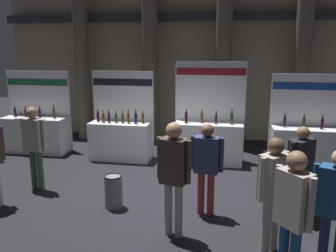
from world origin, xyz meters
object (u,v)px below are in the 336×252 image
object	(u,v)px
exhibitor_booth_3	(310,144)
visitor_4	(174,169)
visitor_9	(293,209)
trash_bin	(114,191)
visitor_1	(336,201)
visitor_5	(34,141)
exhibitor_booth_0	(36,131)
visitor_0	(273,185)
exhibitor_booth_1	(121,137)
visitor_2	(301,163)
visitor_7	(207,162)
exhibitor_booth_2	(208,138)

from	to	relation	value
exhibitor_booth_3	visitor_4	distance (m)	4.64
visitor_9	trash_bin	bearing A→B (deg)	17.96
visitor_1	visitor_5	world-z (taller)	visitor_5
exhibitor_booth_0	visitor_0	xyz separation A→B (m)	(5.95, -3.97, 0.44)
exhibitor_booth_1	visitor_2	distance (m)	4.76
visitor_7	visitor_0	bearing A→B (deg)	-38.33
visitor_0	visitor_2	bearing A→B (deg)	-162.55
trash_bin	visitor_2	xyz separation A→B (m)	(3.25, 0.21, 0.66)
visitor_9	visitor_4	bearing A→B (deg)	17.85
exhibitor_booth_2	visitor_7	bearing A→B (deg)	-87.37
visitor_5	visitor_9	distance (m)	5.17
exhibitor_booth_2	visitor_0	distance (m)	4.05
visitor_1	visitor_4	size ratio (longest dim) A/B	0.93
exhibitor_booth_0	exhibitor_booth_1	distance (m)	2.56
exhibitor_booth_2	exhibitor_booth_1	bearing A→B (deg)	-177.28
exhibitor_booth_0	visitor_1	bearing A→B (deg)	-33.14
visitor_0	visitor_4	xyz separation A→B (m)	(-1.43, 0.21, 0.08)
exhibitor_booth_2	visitor_4	bearing A→B (deg)	-94.92
exhibitor_booth_0	visitor_1	world-z (taller)	exhibitor_booth_0
visitor_0	visitor_5	world-z (taller)	visitor_5
exhibitor_booth_0	visitor_0	bearing A→B (deg)	-33.69
visitor_0	visitor_9	size ratio (longest dim) A/B	0.97
trash_bin	visitor_2	distance (m)	3.33
visitor_1	visitor_4	bearing A→B (deg)	-170.25
trash_bin	visitor_7	size ratio (longest dim) A/B	0.38
exhibitor_booth_1	visitor_4	xyz separation A→B (m)	(1.97, -3.56, 0.51)
visitor_1	visitor_7	size ratio (longest dim) A/B	1.03
exhibitor_booth_2	visitor_1	size ratio (longest dim) A/B	1.51
visitor_5	visitor_4	bearing A→B (deg)	-9.83
visitor_0	visitor_2	distance (m)	1.33
exhibitor_booth_1	visitor_9	distance (m)	5.76
exhibitor_booth_1	visitor_9	bearing A→B (deg)	-52.14
trash_bin	visitor_2	bearing A→B (deg)	3.65
exhibitor_booth_3	visitor_4	bearing A→B (deg)	-127.05
exhibitor_booth_0	visitor_9	size ratio (longest dim) A/B	1.28
visitor_7	exhibitor_booth_1	bearing A→B (deg)	138.20
exhibitor_booth_0	visitor_4	size ratio (longest dim) A/B	1.24
exhibitor_booth_2	trash_bin	bearing A→B (deg)	-118.21
exhibitor_booth_0	trash_bin	world-z (taller)	exhibitor_booth_0
exhibitor_booth_0	visitor_9	world-z (taller)	exhibitor_booth_0
visitor_0	visitor_7	bearing A→B (deg)	-91.49
exhibitor_booth_0	trash_bin	size ratio (longest dim) A/B	3.61
exhibitor_booth_0	visitor_5	bearing A→B (deg)	-59.32
visitor_5	visitor_7	distance (m)	3.56
exhibitor_booth_3	visitor_0	bearing A→B (deg)	-109.17
visitor_9	visitor_1	bearing A→B (deg)	-96.40
exhibitor_booth_2	visitor_9	size ratio (longest dim) A/B	1.45
visitor_0	visitor_9	bearing A→B (deg)	53.17
exhibitor_booth_0	visitor_9	bearing A→B (deg)	-37.96
visitor_0	visitor_5	distance (m)	4.75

